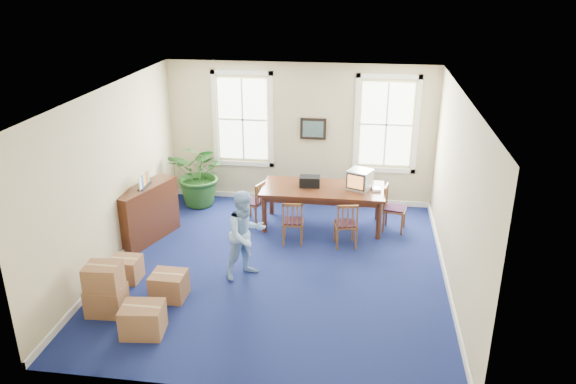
# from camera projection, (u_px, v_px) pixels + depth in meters

# --- Properties ---
(floor) EXTENTS (6.50, 6.50, 0.00)m
(floor) POSITION_uv_depth(u_px,v_px,m) (278.00, 267.00, 10.22)
(floor) COLOR navy
(floor) RESTS_ON ground
(ceiling) EXTENTS (6.50, 6.50, 0.00)m
(ceiling) POSITION_uv_depth(u_px,v_px,m) (277.00, 93.00, 9.03)
(ceiling) COLOR white
(ceiling) RESTS_ON ground
(wall_back) EXTENTS (6.50, 0.00, 6.50)m
(wall_back) POSITION_uv_depth(u_px,v_px,m) (300.00, 134.00, 12.61)
(wall_back) COLOR #C3B489
(wall_back) RESTS_ON ground
(wall_front) EXTENTS (6.50, 0.00, 6.50)m
(wall_front) POSITION_uv_depth(u_px,v_px,m) (234.00, 283.00, 6.63)
(wall_front) COLOR #C3B489
(wall_front) RESTS_ON ground
(wall_left) EXTENTS (0.00, 6.50, 6.50)m
(wall_left) POSITION_uv_depth(u_px,v_px,m) (112.00, 177.00, 10.01)
(wall_left) COLOR #C3B489
(wall_left) RESTS_ON ground
(wall_right) EXTENTS (0.00, 6.50, 6.50)m
(wall_right) POSITION_uv_depth(u_px,v_px,m) (457.00, 195.00, 9.24)
(wall_right) COLOR #C3B489
(wall_right) RESTS_ON ground
(baseboard_back) EXTENTS (6.00, 0.04, 0.12)m
(baseboard_back) POSITION_uv_depth(u_px,v_px,m) (299.00, 198.00, 13.16)
(baseboard_back) COLOR white
(baseboard_back) RESTS_ON ground
(baseboard_left) EXTENTS (0.04, 6.50, 0.12)m
(baseboard_left) POSITION_uv_depth(u_px,v_px,m) (123.00, 254.00, 10.58)
(baseboard_left) COLOR white
(baseboard_left) RESTS_ON ground
(baseboard_right) EXTENTS (0.04, 6.50, 0.12)m
(baseboard_right) POSITION_uv_depth(u_px,v_px,m) (445.00, 276.00, 9.81)
(baseboard_right) COLOR white
(baseboard_right) RESTS_ON ground
(window_left) EXTENTS (1.40, 0.12, 2.20)m
(window_left) POSITION_uv_depth(u_px,v_px,m) (243.00, 119.00, 12.65)
(window_left) COLOR white
(window_left) RESTS_ON ground
(window_right) EXTENTS (1.40, 0.12, 2.20)m
(window_right) POSITION_uv_depth(u_px,v_px,m) (386.00, 125.00, 12.24)
(window_right) COLOR white
(window_right) RESTS_ON ground
(wall_picture) EXTENTS (0.58, 0.06, 0.48)m
(wall_picture) POSITION_uv_depth(u_px,v_px,m) (313.00, 129.00, 12.47)
(wall_picture) COLOR black
(wall_picture) RESTS_ON ground
(conference_table) EXTENTS (2.52, 1.16, 0.86)m
(conference_table) POSITION_uv_depth(u_px,v_px,m) (323.00, 207.00, 11.73)
(conference_table) COLOR #472111
(conference_table) RESTS_ON ground
(crt_tv) EXTENTS (0.60, 0.62, 0.40)m
(crt_tv) POSITION_uv_depth(u_px,v_px,m) (360.00, 179.00, 11.46)
(crt_tv) COLOR #B7B7BC
(crt_tv) RESTS_ON conference_table
(game_console) EXTENTS (0.19, 0.23, 0.05)m
(game_console) POSITION_uv_depth(u_px,v_px,m) (376.00, 189.00, 11.43)
(game_console) COLOR white
(game_console) RESTS_ON conference_table
(equipment_bag) EXTENTS (0.44, 0.30, 0.21)m
(equipment_bag) POSITION_uv_depth(u_px,v_px,m) (310.00, 181.00, 11.63)
(equipment_bag) COLOR black
(equipment_bag) RESTS_ON conference_table
(chair_near_left) EXTENTS (0.44, 0.44, 0.91)m
(chair_near_left) POSITION_uv_depth(u_px,v_px,m) (293.00, 221.00, 11.00)
(chair_near_left) COLOR brown
(chair_near_left) RESTS_ON ground
(chair_near_right) EXTENTS (0.50, 0.50, 0.94)m
(chair_near_right) POSITION_uv_depth(u_px,v_px,m) (346.00, 224.00, 10.86)
(chair_near_right) COLOR brown
(chair_near_right) RESTS_ON ground
(chair_end_left) EXTENTS (0.53, 0.53, 0.91)m
(chair_end_left) POSITION_uv_depth(u_px,v_px,m) (253.00, 202.00, 11.92)
(chair_end_left) COLOR brown
(chair_end_left) RESTS_ON ground
(chair_end_right) EXTENTS (0.51, 0.51, 0.97)m
(chair_end_right) POSITION_uv_depth(u_px,v_px,m) (395.00, 208.00, 11.52)
(chair_end_right) COLOR brown
(chair_end_right) RESTS_ON ground
(man) EXTENTS (0.98, 0.97, 1.59)m
(man) POSITION_uv_depth(u_px,v_px,m) (246.00, 235.00, 9.67)
(man) COLOR #91BDEE
(man) RESTS_ON ground
(credenza) EXTENTS (0.89, 1.55, 1.18)m
(credenza) POSITION_uv_depth(u_px,v_px,m) (146.00, 212.00, 11.07)
(credenza) COLOR #472111
(credenza) RESTS_ON ground
(brochure_rack) EXTENTS (0.16, 0.64, 0.28)m
(brochure_rack) POSITION_uv_depth(u_px,v_px,m) (144.00, 178.00, 10.80)
(brochure_rack) COLOR #99999E
(brochure_rack) RESTS_ON credenza
(potted_plant) EXTENTS (1.59, 1.45, 1.51)m
(potted_plant) POSITION_uv_depth(u_px,v_px,m) (201.00, 174.00, 12.67)
(potted_plant) COLOR #1F4F1A
(potted_plant) RESTS_ON ground
(cardboard_boxes) EXTENTS (1.60, 1.60, 0.89)m
(cardboard_boxes) POSITION_uv_depth(u_px,v_px,m) (121.00, 285.00, 8.80)
(cardboard_boxes) COLOR #96643F
(cardboard_boxes) RESTS_ON ground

